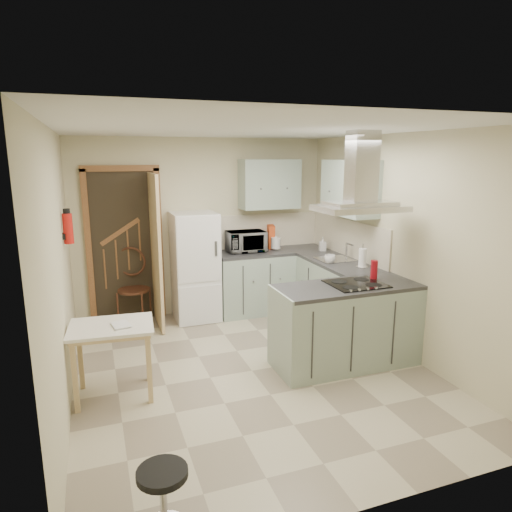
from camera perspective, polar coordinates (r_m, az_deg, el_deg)
name	(u,v)px	position (r m, az deg, el deg)	size (l,w,h in m)	color
floor	(252,371)	(5.03, -0.50, -14.14)	(4.20, 4.20, 0.00)	#B5AB8D
ceiling	(252,129)	(4.51, -0.56, 15.59)	(4.20, 4.20, 0.00)	silver
back_wall	(203,227)	(6.60, -6.62, 3.62)	(3.60, 3.60, 0.00)	beige
left_wall	(59,272)	(4.37, -23.38, -1.85)	(4.20, 4.20, 0.00)	beige
right_wall	(400,245)	(5.47, 17.57, 1.29)	(4.20, 4.20, 0.00)	beige
doorway	(125,246)	(6.44, -16.07, 1.20)	(1.10, 0.12, 2.10)	brown
fridge	(195,267)	(6.36, -7.63, -1.33)	(0.60, 0.60, 1.50)	white
counter_back	(254,282)	(6.67, -0.31, -3.24)	(1.08, 0.60, 0.90)	#9EB2A0
counter_right	(327,289)	(6.41, 8.86, -4.05)	(0.60, 1.95, 0.90)	#9EB2A0
splashback	(266,230)	(6.88, 1.24, 3.22)	(1.68, 0.02, 0.50)	beige
wall_cabinet_back	(269,184)	(6.65, 1.70, 8.97)	(0.85, 0.35, 0.70)	#9EB2A0
wall_cabinet_right	(350,188)	(5.99, 11.64, 8.34)	(0.35, 0.90, 0.70)	#9EB2A0
peninsula	(346,325)	(5.11, 11.20, -8.45)	(1.55, 0.65, 0.90)	#9EB2A0
hob	(356,284)	(5.02, 12.40, -3.41)	(0.58, 0.50, 0.01)	black
extractor_hood	(360,208)	(4.87, 12.85, 5.85)	(0.90, 0.55, 0.10)	silver
sink	(334,259)	(6.15, 9.78, -0.40)	(0.45, 0.40, 0.01)	silver
fire_extinguisher	(68,229)	(5.21, -22.45, 3.19)	(0.10, 0.10, 0.32)	#B2140F
drop_leaf_table	(114,361)	(4.62, -17.37, -12.37)	(0.76, 0.57, 0.71)	#DAA586
bentwood_chair	(134,290)	(6.41, -15.06, -4.13)	(0.42, 0.42, 0.94)	#442516
stool	(163,500)	(3.19, -11.49, -27.69)	(0.31, 0.31, 0.42)	black
microwave	(246,241)	(6.54, -1.28, 1.84)	(0.53, 0.36, 0.30)	black
kettle	(276,243)	(6.68, 2.47, 1.64)	(0.14, 0.14, 0.20)	silver
cereal_box	(271,237)	(6.80, 1.89, 2.44)	(0.09, 0.23, 0.34)	#C64217
soap_bottle	(323,244)	(6.67, 8.32, 1.47)	(0.09, 0.09, 0.20)	#A2A2AD
paper_towel	(363,258)	(5.77, 13.18, -0.20)	(0.10, 0.10, 0.25)	white
cup	(330,259)	(5.92, 9.23, -0.38)	(0.14, 0.14, 0.11)	silver
red_bottle	(374,270)	(5.23, 14.54, -1.71)	(0.08, 0.08, 0.22)	#AB0E1B
book	(112,323)	(4.41, -17.52, -7.93)	(0.15, 0.21, 0.09)	maroon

